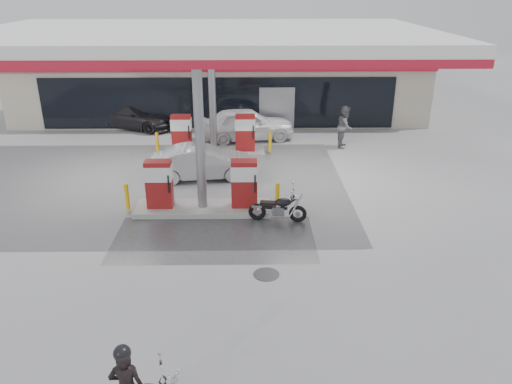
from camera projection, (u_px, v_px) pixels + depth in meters
ground at (198, 239)px, 14.94m from camera, size 90.00×90.00×0.00m
wet_patch at (214, 239)px, 14.95m from camera, size 6.00×3.00×0.00m
drain_cover at (266, 274)px, 13.13m from camera, size 0.70×0.70×0.01m
store_building at (222, 77)px, 28.84m from camera, size 22.00×8.22×4.00m
canopy at (204, 39)px, 17.50m from camera, size 16.00×10.02×5.51m
pump_island_near at (202, 191)px, 16.51m from camera, size 5.14×1.30×1.78m
pump_island_far at (214, 139)px, 22.03m from camera, size 5.14×1.30×1.78m
parked_motorcycle at (278, 209)px, 15.91m from camera, size 1.88×0.72×0.97m
sedan_white at (246, 124)px, 24.05m from camera, size 4.82×2.61×1.56m
attendant at (345, 127)px, 22.94m from camera, size 0.98×1.11×1.92m
hatchback_silver at (202, 162)px, 19.32m from camera, size 4.10×1.86×1.30m
parked_car_left at (133, 116)px, 26.06m from camera, size 4.87×3.33×1.31m
parked_car_right at (355, 108)px, 27.69m from camera, size 5.08×3.44×1.29m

